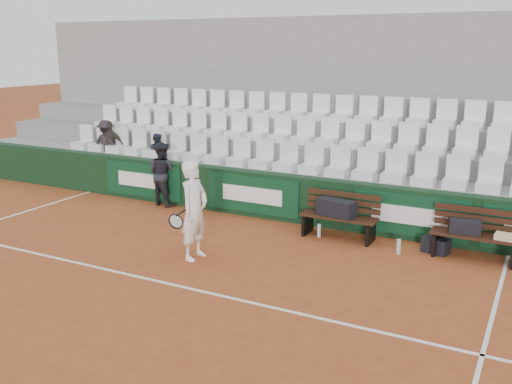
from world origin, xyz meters
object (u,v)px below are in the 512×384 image
(bench_left, at_px, (338,227))
(spectator_b, at_px, (109,128))
(sports_bag_ground, at_px, (436,245))
(bench_right, at_px, (474,247))
(water_bottle_far, at_px, (399,247))
(sports_bag_right, at_px, (465,227))
(spectator_a, at_px, (105,127))
(sports_bag_left, at_px, (336,208))
(ball_kid, at_px, (162,174))
(water_bottle_near, at_px, (319,230))
(spectator_c, at_px, (156,136))
(tennis_player, at_px, (194,210))

(bench_left, xyz_separation_m, spectator_b, (-6.70, 1.12, 1.38))
(bench_left, distance_m, sports_bag_ground, 1.86)
(bench_right, bearing_deg, water_bottle_far, -163.13)
(sports_bag_right, distance_m, spectator_a, 9.29)
(bench_right, xyz_separation_m, sports_bag_left, (-2.56, -0.03, 0.38))
(sports_bag_ground, bearing_deg, water_bottle_far, -146.36)
(sports_bag_ground, xyz_separation_m, ball_kid, (-6.38, 0.37, 0.61))
(sports_bag_right, relative_size, spectator_b, 0.43)
(bench_right, xyz_separation_m, water_bottle_far, (-1.23, -0.37, -0.09))
(water_bottle_far, distance_m, ball_kid, 5.88)
(water_bottle_near, height_order, water_bottle_far, water_bottle_far)
(sports_bag_ground, bearing_deg, spectator_b, 172.79)
(sports_bag_right, distance_m, water_bottle_far, 1.20)
(water_bottle_far, xyz_separation_m, ball_kid, (-5.80, 0.75, 0.61))
(spectator_a, relative_size, spectator_b, 1.03)
(spectator_c, bearing_deg, bench_left, 165.91)
(sports_bag_left, distance_m, spectator_c, 5.34)
(sports_bag_left, relative_size, water_bottle_near, 2.79)
(bench_left, xyz_separation_m, spectator_c, (-5.20, 1.12, 1.28))
(bench_right, bearing_deg, ball_kid, 176.90)
(water_bottle_far, xyz_separation_m, spectator_c, (-6.47, 1.47, 1.37))
(water_bottle_near, height_order, tennis_player, tennis_player)
(bench_left, relative_size, water_bottle_far, 5.44)
(ball_kid, height_order, spectator_a, spectator_a)
(tennis_player, bearing_deg, spectator_a, 146.07)
(bench_left, relative_size, spectator_b, 1.23)
(water_bottle_far, bearing_deg, bench_left, 164.65)
(water_bottle_near, height_order, spectator_c, spectator_c)
(spectator_a, bearing_deg, sports_bag_right, 171.10)
(bench_right, bearing_deg, water_bottle_near, -177.38)
(spectator_c, bearing_deg, water_bottle_far, 165.28)
(bench_right, height_order, sports_bag_left, sports_bag_left)
(spectator_a, bearing_deg, bench_right, 171.19)
(sports_bag_left, bearing_deg, sports_bag_right, 0.83)
(sports_bag_right, relative_size, tennis_player, 0.30)
(sports_bag_right, xyz_separation_m, spectator_c, (-7.53, 1.09, 0.94))
(sports_bag_left, bearing_deg, bench_right, 0.62)
(water_bottle_far, bearing_deg, sports_bag_left, 165.44)
(spectator_a, bearing_deg, sports_bag_ground, 170.78)
(bench_left, xyz_separation_m, sports_bag_right, (2.33, 0.03, 0.35))
(water_bottle_near, bearing_deg, bench_left, 16.44)
(sports_bag_ground, xyz_separation_m, tennis_player, (-3.74, -2.25, 0.74))
(sports_bag_right, height_order, tennis_player, tennis_player)
(spectator_a, bearing_deg, bench_left, 168.57)
(ball_kid, distance_m, spectator_b, 2.45)
(sports_bag_right, xyz_separation_m, tennis_player, (-4.21, -2.24, 0.31))
(sports_bag_left, relative_size, spectator_a, 0.59)
(bench_right, bearing_deg, spectator_a, 173.31)
(bench_left, relative_size, water_bottle_near, 5.62)
(sports_bag_ground, relative_size, spectator_a, 0.37)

